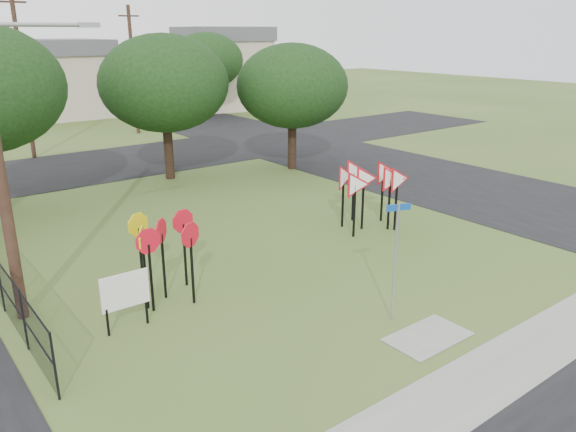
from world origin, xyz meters
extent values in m
plane|color=#3B5520|center=(0.00, 0.00, 0.00)|extent=(140.00, 140.00, 0.00)
cube|color=gray|center=(0.00, -4.20, 0.01)|extent=(30.00, 1.60, 0.02)
cube|color=#3B5520|center=(0.00, -5.40, 0.01)|extent=(30.00, 0.80, 0.02)
cube|color=black|center=(12.00, 10.00, 0.01)|extent=(8.00, 50.00, 0.02)
cube|color=black|center=(0.00, 20.00, 0.01)|extent=(60.00, 8.00, 0.02)
cube|color=gray|center=(0.00, -2.40, 0.01)|extent=(2.00, 1.20, 0.02)
cylinder|color=#93959B|center=(-0.05, -1.29, 1.51)|extent=(0.06, 0.06, 3.03)
cube|color=#0D3F97|center=(-0.05, -1.29, 2.95)|extent=(0.59, 0.24, 0.16)
cube|color=black|center=(-3.97, 3.28, 0.92)|extent=(0.05, 0.05, 1.83)
cube|color=black|center=(-3.14, 3.65, 0.92)|extent=(0.05, 0.05, 1.83)
cube|color=black|center=(-3.51, 2.55, 0.92)|extent=(0.05, 0.05, 1.83)
cube|color=black|center=(-4.61, 3.01, 0.92)|extent=(0.05, 0.05, 1.83)
cube|color=black|center=(-4.24, 4.11, 0.92)|extent=(0.05, 0.05, 1.83)
cube|color=black|center=(-4.55, 2.79, 0.92)|extent=(0.05, 0.05, 1.83)
cube|color=black|center=(3.37, 3.61, 0.92)|extent=(0.06, 0.06, 1.83)
cube|color=black|center=(4.18, 4.01, 0.92)|extent=(0.06, 0.06, 1.83)
cube|color=black|center=(4.90, 3.40, 0.92)|extent=(0.06, 0.06, 1.83)
cube|color=black|center=(3.78, 4.63, 0.92)|extent=(0.06, 0.06, 1.83)
cube|color=black|center=(4.59, 4.93, 0.92)|extent=(0.06, 0.06, 1.83)
cube|color=black|center=(5.41, 4.22, 0.92)|extent=(0.06, 0.06, 1.83)
cube|color=black|center=(5.02, 3.19, 0.92)|extent=(0.06, 0.06, 1.83)
cube|color=black|center=(-5.93, 2.28, 0.34)|extent=(0.05, 0.05, 0.69)
cube|color=black|center=(-4.95, 2.28, 0.34)|extent=(0.05, 0.05, 0.69)
cube|color=silver|center=(-5.44, 2.28, 1.03)|extent=(1.18, 0.06, 0.88)
cylinder|color=#93959B|center=(-6.10, 4.40, 7.00)|extent=(2.40, 0.10, 0.10)
cube|color=#93959B|center=(-4.90, 4.40, 7.00)|extent=(0.50, 0.18, 0.12)
cylinder|color=#3F281D|center=(-2.00, 24.00, 4.50)|extent=(0.24, 0.24, 9.00)
cube|color=#3F281D|center=(-2.00, 24.00, 8.30)|extent=(1.40, 0.10, 0.10)
cylinder|color=#3F281D|center=(6.00, 28.00, 4.25)|extent=(0.24, 0.24, 8.50)
cube|color=#3F281D|center=(6.00, 28.00, 7.80)|extent=(1.40, 0.10, 0.10)
cylinder|color=black|center=(-7.60, 0.50, 0.75)|extent=(0.05, 0.05, 1.50)
cylinder|color=black|center=(-7.60, 2.80, 0.75)|extent=(0.05, 0.05, 1.50)
cylinder|color=black|center=(-7.60, 5.10, 0.75)|extent=(0.05, 0.05, 1.50)
cube|color=beige|center=(4.00, 40.00, 2.50)|extent=(8.00, 8.00, 5.00)
cube|color=#515157|center=(4.00, 40.00, 5.60)|extent=(8.40, 8.40, 1.20)
cube|color=beige|center=(18.00, 36.00, 3.00)|extent=(7.91, 7.91, 6.00)
cube|color=#515157|center=(18.00, 36.00, 6.60)|extent=(8.30, 8.30, 1.20)
cylinder|color=black|center=(2.00, 15.00, 1.22)|extent=(0.44, 0.44, 2.45)
ellipsoid|color=black|center=(2.00, 15.00, 4.55)|extent=(6.00, 6.00, 4.50)
cylinder|color=black|center=(8.00, 13.00, 1.14)|extent=(0.44, 0.44, 2.27)
ellipsoid|color=black|center=(8.00, 13.00, 4.23)|extent=(5.60, 5.60, 4.20)
cylinder|color=black|center=(14.00, 32.00, 1.22)|extent=(0.44, 0.44, 2.45)
ellipsoid|color=black|center=(14.00, 32.00, 4.55)|extent=(6.00, 6.00, 4.50)
camera|label=1|loc=(-9.75, -9.60, 6.87)|focal=35.00mm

